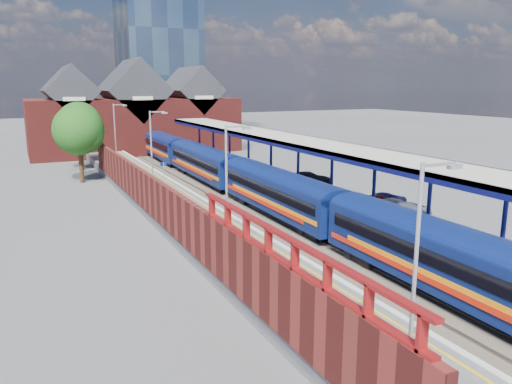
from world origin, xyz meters
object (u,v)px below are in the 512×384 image
Objects in this scene: platform_sign at (164,171)px; parked_car_dark at (309,178)px; lamp_post_b at (229,182)px; parked_car_silver at (400,210)px; train at (237,174)px; lamp_post_c at (153,148)px; lamp_post_a at (419,267)px; lamp_post_d at (116,132)px; parked_car_red at (378,202)px; parked_car_blue at (386,199)px.

parked_car_dark is (12.66, -3.58, -1.08)m from platform_sign.
parked_car_silver is at bearing 5.46° from lamp_post_b.
train is 8.41m from lamp_post_c.
lamp_post_d is (0.00, 46.00, 0.00)m from lamp_post_a.
parked_car_red is at bearing -66.00° from train.
lamp_post_a is at bearing 164.78° from parked_car_dark.
lamp_post_c is 1.67× the size of parked_car_dark.
train is 6.67m from parked_car_dark.
platform_sign is at bearing 87.56° from lamp_post_a.
platform_sign is (1.36, -14.00, -2.30)m from lamp_post_d.
lamp_post_c is 19.95m from parked_car_silver.
parked_car_red is (13.56, 4.11, -3.38)m from lamp_post_b.
lamp_post_a is at bearing -104.25° from train.
parked_car_silver is at bearing -173.26° from parked_car_dark.
parked_car_blue is at bearing -163.93° from parked_car_dark.
lamp_post_a reaches higher than parked_car_silver.
platform_sign is (1.36, 18.00, -2.30)m from lamp_post_b.
train is 9.42× the size of lamp_post_b.
lamp_post_c is (0.00, 30.00, 0.00)m from lamp_post_a.
train is 14.97× the size of parked_car_silver.
lamp_post_c and lamp_post_d have the same top height.
lamp_post_b is at bearing 110.36° from parked_car_red.
platform_sign reaches higher than parked_car_red.
train is 32.03m from lamp_post_a.
lamp_post_c is at bearing -173.30° from train.
platform_sign is at bearing 32.28° from parked_car_blue.
train is at bearing 65.10° from lamp_post_b.
train is at bearing 6.70° from lamp_post_c.
lamp_post_a is (-7.86, -30.92, 2.87)m from train.
train is at bearing -9.42° from platform_sign.
train is 9.42× the size of lamp_post_c.
lamp_post_c is 1.83× the size of parked_car_blue.
lamp_post_b is 1.00× the size of lamp_post_c.
lamp_post_b is 16.01m from parked_car_blue.
lamp_post_a is 1.00× the size of lamp_post_c.
lamp_post_d reaches higher than platform_sign.
lamp_post_c is 1.00× the size of lamp_post_d.
lamp_post_a is 30.00m from lamp_post_c.
lamp_post_c is at bearing 52.25° from parked_car_red.
lamp_post_d is at bearing 117.52° from train.
train is at bearing 16.66° from parked_car_blue.
lamp_post_b and lamp_post_d have the same top height.
parked_car_red is 0.94× the size of parked_car_blue.
parked_car_blue is (14.86, -11.16, -3.46)m from lamp_post_c.
lamp_post_d is at bearing 24.30° from parked_car_silver.
lamp_post_d is 22.74m from parked_car_dark.
parked_car_silver is at bearing -48.55° from lamp_post_c.
lamp_post_a is at bearing 128.28° from parked_car_blue.
lamp_post_a is at bearing -90.00° from lamp_post_c.
parked_car_silver is at bearing -71.74° from train.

